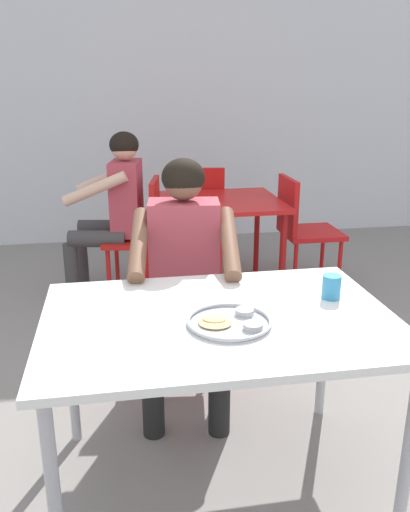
# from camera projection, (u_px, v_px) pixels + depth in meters

# --- Properties ---
(ground_plane) EXTENTS (12.00, 12.00, 0.05)m
(ground_plane) POSITION_uv_depth(u_px,v_px,m) (223.00, 487.00, 2.15)
(ground_plane) COLOR gray
(back_wall) EXTENTS (12.00, 0.12, 3.40)m
(back_wall) POSITION_uv_depth(u_px,v_px,m) (148.00, 65.00, 5.01)
(back_wall) COLOR silver
(back_wall) RESTS_ON ground
(table_foreground) EXTENTS (1.28, 0.87, 0.74)m
(table_foreground) POSITION_uv_depth(u_px,v_px,m) (219.00, 333.00, 1.93)
(table_foreground) COLOR white
(table_foreground) RESTS_ON ground
(thali_tray) EXTENTS (0.30, 0.30, 0.03)m
(thali_tray) POSITION_uv_depth(u_px,v_px,m) (231.00, 321.00, 1.84)
(thali_tray) COLOR #B7BABF
(thali_tray) RESTS_ON table_foreground
(drinking_cup) EXTENTS (0.07, 0.07, 0.10)m
(drinking_cup) POSITION_uv_depth(u_px,v_px,m) (331.00, 286.00, 2.06)
(drinking_cup) COLOR #338CBF
(drinking_cup) RESTS_ON table_foreground
(chair_foreground) EXTENTS (0.49, 0.47, 0.87)m
(chair_foreground) POSITION_uv_depth(u_px,v_px,m) (183.00, 288.00, 2.78)
(chair_foreground) COLOR red
(chair_foreground) RESTS_ON ground
(diner_foreground) EXTENTS (0.54, 0.59, 1.21)m
(diner_foreground) POSITION_uv_depth(u_px,v_px,m) (184.00, 264.00, 2.50)
(diner_foreground) COLOR black
(diner_foreground) RESTS_ON ground
(table_background_red) EXTENTS (0.88, 0.83, 0.71)m
(table_background_red) POSITION_uv_depth(u_px,v_px,m) (222.00, 211.00, 3.93)
(table_background_red) COLOR red
(table_background_red) RESTS_ON ground
(chair_red_left) EXTENTS (0.45, 0.48, 0.89)m
(chair_red_left) POSITION_uv_depth(u_px,v_px,m) (142.00, 230.00, 3.82)
(chair_red_left) COLOR red
(chair_red_left) RESTS_ON ground
(chair_red_right) EXTENTS (0.44, 0.44, 0.87)m
(chair_red_right) POSITION_uv_depth(u_px,v_px,m) (301.00, 225.00, 4.05)
(chair_red_right) COLOR red
(chair_red_right) RESTS_ON ground
(chair_red_far) EXTENTS (0.45, 0.47, 0.88)m
(chair_red_far) POSITION_uv_depth(u_px,v_px,m) (202.00, 209.00, 4.50)
(chair_red_far) COLOR red
(chair_red_far) RESTS_ON ground
(patron_background) EXTENTS (0.60, 0.56, 1.22)m
(patron_background) POSITION_uv_depth(u_px,v_px,m) (114.00, 201.00, 3.79)
(patron_background) COLOR #3D3D3D
(patron_background) RESTS_ON ground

